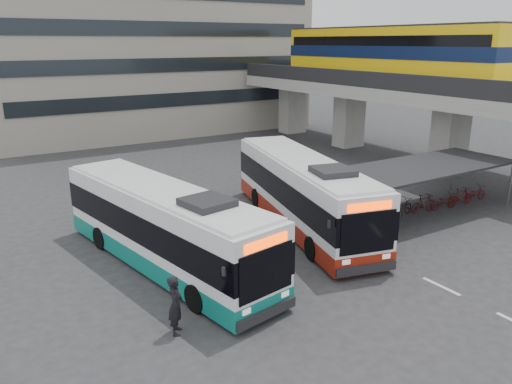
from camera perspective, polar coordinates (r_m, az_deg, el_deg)
ground at (r=19.83m, az=8.97°, el=-9.00°), size 120.00×120.00×0.00m
viaduct at (r=39.38m, az=15.61°, el=12.84°), size 8.00×32.00×9.68m
bike_shelter at (r=27.13m, az=18.57°, el=0.52°), size 10.00×4.00×2.54m
road_markings at (r=19.71m, az=20.41°, el=-10.07°), size 0.15×7.60×0.01m
bus_main at (r=23.90m, az=5.39°, el=-0.05°), size 5.49×12.35×3.57m
bus_teal at (r=19.84m, az=-10.47°, el=-4.00°), size 4.48×12.01×3.47m
pedestrian at (r=15.61m, az=-9.16°, el=-12.62°), size 0.74×0.83×1.90m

